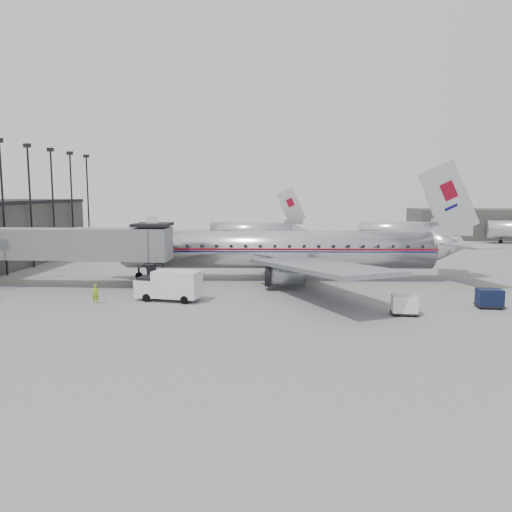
% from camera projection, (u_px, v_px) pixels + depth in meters
% --- Properties ---
extents(ground, '(160.00, 160.00, 0.00)m').
position_uv_depth(ground, '(241.00, 297.00, 44.96)').
color(ground, slate).
rests_on(ground, ground).
extents(hangar, '(30.00, 12.00, 6.00)m').
position_uv_depth(hangar, '(488.00, 224.00, 101.25)').
color(hangar, '#383533').
rests_on(hangar, ground).
extents(apron_line, '(60.00, 0.15, 0.01)m').
position_uv_depth(apron_line, '(275.00, 285.00, 50.72)').
color(apron_line, gold).
rests_on(apron_line, ground).
extents(jet_bridge, '(21.00, 6.20, 7.10)m').
position_uv_depth(jet_bridge, '(75.00, 245.00, 49.08)').
color(jet_bridge, '#5C5E60').
rests_on(jet_bridge, ground).
extents(floodlight_masts, '(0.90, 42.25, 15.25)m').
position_uv_depth(floodlight_masts, '(17.00, 201.00, 58.44)').
color(floodlight_masts, black).
rests_on(floodlight_masts, ground).
extents(distant_aircraft_near, '(16.39, 3.20, 10.26)m').
position_uv_depth(distant_aircraft_near, '(253.00, 231.00, 86.31)').
color(distant_aircraft_near, silver).
rests_on(distant_aircraft_near, ground).
extents(distant_aircraft_mid, '(16.39, 3.20, 10.26)m').
position_uv_depth(distant_aircraft_mid, '(400.00, 230.00, 88.68)').
color(distant_aircraft_mid, silver).
rests_on(distant_aircraft_mid, ground).
extents(airliner, '(40.61, 37.59, 12.84)m').
position_uv_depth(airliner, '(286.00, 250.00, 53.25)').
color(airliner, silver).
rests_on(airliner, ground).
extents(service_van, '(5.87, 3.14, 2.62)m').
position_uv_depth(service_van, '(169.00, 285.00, 43.19)').
color(service_van, white).
rests_on(service_van, ground).
extents(baggage_cart_navy, '(2.06, 1.61, 1.56)m').
position_uv_depth(baggage_cart_navy, '(489.00, 298.00, 40.41)').
color(baggage_cart_navy, black).
rests_on(baggage_cart_navy, ground).
extents(baggage_cart_white, '(2.07, 1.63, 1.55)m').
position_uv_depth(baggage_cart_white, '(404.00, 304.00, 38.11)').
color(baggage_cart_white, white).
rests_on(baggage_cart_white, ground).
extents(ramp_worker, '(0.67, 0.51, 1.63)m').
position_uv_depth(ramp_worker, '(96.00, 294.00, 42.13)').
color(ramp_worker, '#92BE16').
rests_on(ramp_worker, ground).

